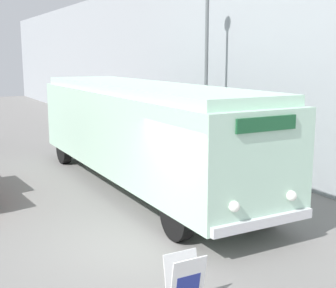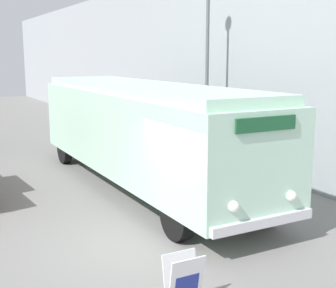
# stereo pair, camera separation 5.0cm
# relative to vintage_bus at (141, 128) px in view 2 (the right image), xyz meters

# --- Properties ---
(ground_plane) EXTENTS (80.00, 80.00, 0.00)m
(ground_plane) POSITION_rel_vintage_bus_xyz_m (-2.07, -4.24, -1.78)
(ground_plane) COLOR slate
(building_wall_right) EXTENTS (0.30, 60.00, 7.27)m
(building_wall_right) POSITION_rel_vintage_bus_xyz_m (4.23, 5.76, 1.85)
(building_wall_right) COLOR #9EA3A8
(building_wall_right) RESTS_ON ground_plane
(vintage_bus) EXTENTS (2.61, 11.30, 3.10)m
(vintage_bus) POSITION_rel_vintage_bus_xyz_m (0.00, 0.00, 0.00)
(vintage_bus) COLOR black
(vintage_bus) RESTS_ON ground_plane
(sign_board) EXTENTS (0.59, 0.35, 0.92)m
(sign_board) POSITION_rel_vintage_bus_xyz_m (-2.47, -6.73, -1.34)
(sign_board) COLOR gray
(sign_board) RESTS_ON ground_plane
(streetlamp) EXTENTS (0.36, 0.36, 6.25)m
(streetlamp) POSITION_rel_vintage_bus_xyz_m (3.06, 1.15, 2.28)
(streetlamp) COLOR #595E60
(streetlamp) RESTS_ON ground_plane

